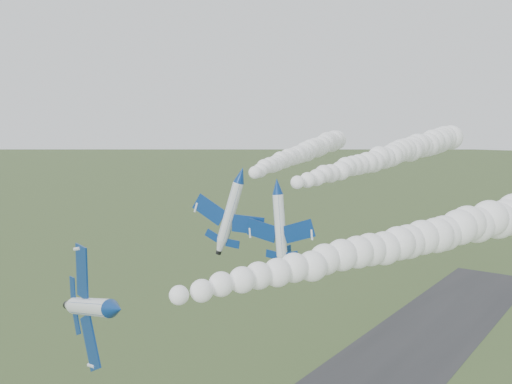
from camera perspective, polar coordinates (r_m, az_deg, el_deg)
jet_lead at (r=49.65m, az=-13.96°, el=-11.31°), size 7.01×13.72×11.24m
smoke_trail_jet_lead at (r=70.57m, az=15.69°, el=-4.48°), size 25.59×66.02×5.61m
jet_pair_left at (r=74.85m, az=-1.55°, el=1.73°), size 10.16×12.36×3.97m
smoke_trail_jet_pair_left at (r=108.33m, az=5.00°, el=4.05°), size 21.75×62.65×4.55m
jet_pair_right at (r=71.18m, az=2.10°, el=0.59°), size 9.75×11.77×2.94m
smoke_trail_jet_pair_right at (r=103.21m, az=13.46°, el=3.67°), size 6.94×67.88×5.33m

